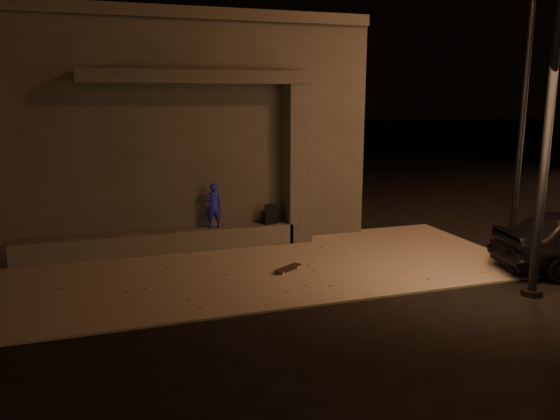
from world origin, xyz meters
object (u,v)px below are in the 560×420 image
object	(u,v)px
skateboarder	(213,206)
skateboard	(288,268)
column	(298,164)
street_lamp_0	(557,37)
backpack	(269,217)

from	to	relation	value
skateboarder	skateboard	xyz separation A→B (m)	(1.02, -2.14, -0.90)
skateboard	column	bearing A→B (deg)	33.67
skateboarder	skateboard	size ratio (longest dim) A/B	1.53
skateboarder	street_lamp_0	xyz separation A→B (m)	(4.64, -4.62, 3.31)
backpack	skateboard	xyz separation A→B (m)	(-0.29, -2.14, -0.55)
column	skateboard	world-z (taller)	column
skateboarder	backpack	size ratio (longest dim) A/B	2.13
column	backpack	world-z (taller)	column
skateboard	backpack	bearing A→B (deg)	50.54
skateboard	street_lamp_0	size ratio (longest dim) A/B	0.09
column	backpack	xyz separation A→B (m)	(-0.69, 0.00, -1.19)
column	skateboarder	size ratio (longest dim) A/B	3.56
skateboarder	backpack	xyz separation A→B (m)	(1.31, 0.00, -0.34)
column	skateboard	distance (m)	2.93
skateboard	skateboarder	bearing A→B (deg)	83.64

